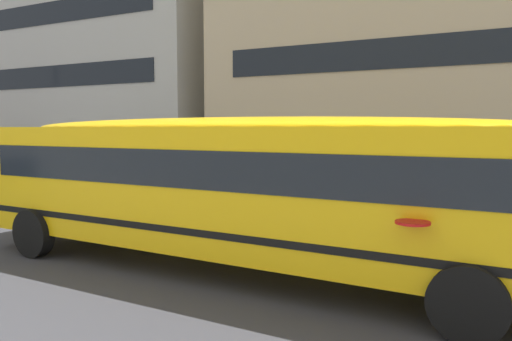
{
  "coord_description": "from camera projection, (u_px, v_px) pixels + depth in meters",
  "views": [
    {
      "loc": [
        6.21,
        -8.77,
        2.48
      ],
      "look_at": [
        2.03,
        -0.72,
        1.7
      ],
      "focal_mm": 34.7,
      "sensor_mm": 36.0,
      "label": 1
    }
  ],
  "objects": [
    {
      "name": "apartment_block_far_centre",
      "position": [
        443.0,
        29.0,
        20.88
      ],
      "size": [
        18.12,
        9.11,
        13.3
      ],
      "color": "#C6B28E",
      "rests_on": "ground_plane"
    },
    {
      "name": "school_bus",
      "position": [
        247.0,
        181.0,
        8.38
      ],
      "size": [
        11.98,
        3.09,
        2.66
      ],
      "rotation": [
        0.0,
        0.0,
        -0.04
      ],
      "color": "yellow",
      "rests_on": "ground_plane"
    },
    {
      "name": "apartment_block_far_left",
      "position": [
        135.0,
        61.0,
        31.07
      ],
      "size": [
        16.04,
        12.92,
        13.3
      ],
      "color": "#B7B7B2",
      "rests_on": "ground_plane"
    },
    {
      "name": "lane_centreline",
      "position": [
        189.0,
        241.0,
        10.82
      ],
      "size": [
        110.0,
        0.16,
        0.01
      ],
      "primitive_type": "cube",
      "color": "silver",
      "rests_on": "ground_plane"
    },
    {
      "name": "ground_plane",
      "position": [
        189.0,
        241.0,
        10.82
      ],
      "size": [
        400.0,
        400.0,
        0.0
      ],
      "primitive_type": "plane",
      "color": "#38383D"
    },
    {
      "name": "sidewalk_far",
      "position": [
        315.0,
        197.0,
        17.68
      ],
      "size": [
        120.0,
        3.0,
        0.01
      ],
      "primitive_type": "cube",
      "color": "gray",
      "rests_on": "ground_plane"
    },
    {
      "name": "parked_car_white_under_tree",
      "position": [
        124.0,
        173.0,
        18.02
      ],
      "size": [
        3.9,
        1.88,
        1.64
      ],
      "rotation": [
        0.0,
        0.0,
        0.0
      ],
      "color": "silver",
      "rests_on": "ground_plane"
    }
  ]
}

